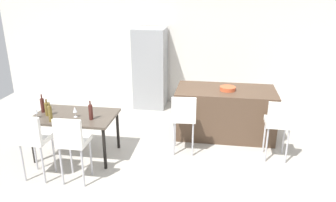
{
  "coord_description": "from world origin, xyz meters",
  "views": [
    {
      "loc": [
        0.38,
        -4.88,
        2.78
      ],
      "look_at": [
        -0.42,
        0.37,
        0.85
      ],
      "focal_mm": 34.7,
      "sensor_mm": 36.0,
      "label": 1
    }
  ],
  "objects_px": {
    "bar_chair_middle": "(279,121)",
    "wine_bottle_end": "(91,112)",
    "dining_table": "(75,119)",
    "dining_chair_near": "(33,137)",
    "fruit_bowl": "(228,89)",
    "wine_bottle_middle": "(47,109)",
    "kitchen_island": "(225,112)",
    "wine_bottle_right": "(50,113)",
    "wine_glass_left": "(36,111)",
    "bar_chair_left": "(184,115)",
    "dining_chair_far": "(72,139)",
    "refrigerator": "(150,68)",
    "wine_glass_far": "(75,110)",
    "wine_bottle_inner": "(43,105)"
  },
  "relations": [
    {
      "from": "bar_chair_middle",
      "to": "wine_bottle_end",
      "type": "relative_size",
      "value": 3.33
    },
    {
      "from": "bar_chair_middle",
      "to": "dining_table",
      "type": "distance_m",
      "value": 3.32
    },
    {
      "from": "dining_chair_near",
      "to": "fruit_bowl",
      "type": "height_order",
      "value": "dining_chair_near"
    },
    {
      "from": "dining_table",
      "to": "wine_bottle_middle",
      "type": "relative_size",
      "value": 4.7
    },
    {
      "from": "kitchen_island",
      "to": "wine_bottle_end",
      "type": "distance_m",
      "value": 2.54
    },
    {
      "from": "dining_table",
      "to": "wine_bottle_middle",
      "type": "xyz_separation_m",
      "value": [
        -0.43,
        -0.08,
        0.18
      ]
    },
    {
      "from": "bar_chair_middle",
      "to": "dining_table",
      "type": "xyz_separation_m",
      "value": [
        -3.3,
        -0.35,
        -0.03
      ]
    },
    {
      "from": "dining_table",
      "to": "wine_bottle_right",
      "type": "relative_size",
      "value": 4.15
    },
    {
      "from": "wine_bottle_middle",
      "to": "wine_glass_left",
      "type": "relative_size",
      "value": 1.63
    },
    {
      "from": "bar_chair_left",
      "to": "dining_chair_near",
      "type": "xyz_separation_m",
      "value": [
        -2.07,
        -1.13,
        0.0
      ]
    },
    {
      "from": "kitchen_island",
      "to": "dining_chair_near",
      "type": "relative_size",
      "value": 1.75
    },
    {
      "from": "bar_chair_middle",
      "to": "dining_chair_far",
      "type": "distance_m",
      "value": 3.21
    },
    {
      "from": "fruit_bowl",
      "to": "wine_glass_left",
      "type": "bearing_deg",
      "value": -155.97
    },
    {
      "from": "bar_chair_left",
      "to": "refrigerator",
      "type": "relative_size",
      "value": 0.57
    },
    {
      "from": "wine_bottle_end",
      "to": "refrigerator",
      "type": "distance_m",
      "value": 2.72
    },
    {
      "from": "wine_bottle_middle",
      "to": "fruit_bowl",
      "type": "distance_m",
      "value": 3.17
    },
    {
      "from": "wine_bottle_middle",
      "to": "refrigerator",
      "type": "bearing_deg",
      "value": 65.99
    },
    {
      "from": "dining_chair_near",
      "to": "fruit_bowl",
      "type": "bearing_deg",
      "value": 34.5
    },
    {
      "from": "dining_table",
      "to": "wine_bottle_middle",
      "type": "bearing_deg",
      "value": -169.14
    },
    {
      "from": "wine_bottle_end",
      "to": "fruit_bowl",
      "type": "bearing_deg",
      "value": 30.74
    },
    {
      "from": "dining_chair_far",
      "to": "dining_chair_near",
      "type": "bearing_deg",
      "value": 180.0
    },
    {
      "from": "dining_chair_far",
      "to": "wine_glass_far",
      "type": "xyz_separation_m",
      "value": [
        -0.25,
        0.7,
        0.17
      ]
    },
    {
      "from": "dining_table",
      "to": "wine_bottle_end",
      "type": "bearing_deg",
      "value": -21.46
    },
    {
      "from": "wine_glass_left",
      "to": "wine_glass_far",
      "type": "height_order",
      "value": "same"
    },
    {
      "from": "kitchen_island",
      "to": "wine_bottle_inner",
      "type": "height_order",
      "value": "wine_bottle_inner"
    },
    {
      "from": "kitchen_island",
      "to": "wine_bottle_right",
      "type": "bearing_deg",
      "value": -151.0
    },
    {
      "from": "dining_chair_far",
      "to": "wine_bottle_right",
      "type": "distance_m",
      "value": 0.75
    },
    {
      "from": "bar_chair_middle",
      "to": "refrigerator",
      "type": "height_order",
      "value": "refrigerator"
    },
    {
      "from": "dining_chair_far",
      "to": "wine_bottle_end",
      "type": "bearing_deg",
      "value": 86.46
    },
    {
      "from": "dining_table",
      "to": "refrigerator",
      "type": "height_order",
      "value": "refrigerator"
    },
    {
      "from": "bar_chair_left",
      "to": "dining_chair_far",
      "type": "relative_size",
      "value": 1.0
    },
    {
      "from": "kitchen_island",
      "to": "dining_table",
      "type": "xyz_separation_m",
      "value": [
        -2.47,
        -1.2,
        0.21
      ]
    },
    {
      "from": "wine_glass_left",
      "to": "fruit_bowl",
      "type": "bearing_deg",
      "value": 24.03
    },
    {
      "from": "dining_chair_near",
      "to": "dining_chair_far",
      "type": "xyz_separation_m",
      "value": [
        0.6,
        -0.0,
        0.0
      ]
    },
    {
      "from": "wine_bottle_right",
      "to": "wine_bottle_middle",
      "type": "bearing_deg",
      "value": 128.07
    },
    {
      "from": "dining_chair_near",
      "to": "wine_glass_left",
      "type": "relative_size",
      "value": 6.03
    },
    {
      "from": "fruit_bowl",
      "to": "dining_chair_far",
      "type": "bearing_deg",
      "value": -138.8
    },
    {
      "from": "dining_chair_near",
      "to": "fruit_bowl",
      "type": "xyz_separation_m",
      "value": [
        2.8,
        1.92,
        0.26
      ]
    },
    {
      "from": "kitchen_island",
      "to": "bar_chair_left",
      "type": "height_order",
      "value": "bar_chair_left"
    },
    {
      "from": "fruit_bowl",
      "to": "dining_chair_near",
      "type": "bearing_deg",
      "value": -145.5
    },
    {
      "from": "dining_chair_far",
      "to": "wine_glass_left",
      "type": "distance_m",
      "value": 1.04
    },
    {
      "from": "dining_table",
      "to": "dining_chair_far",
      "type": "bearing_deg",
      "value": -68.8
    },
    {
      "from": "dining_table",
      "to": "kitchen_island",
      "type": "bearing_deg",
      "value": 25.99
    },
    {
      "from": "dining_chair_near",
      "to": "dining_chair_far",
      "type": "height_order",
      "value": "same"
    },
    {
      "from": "refrigerator",
      "to": "fruit_bowl",
      "type": "distance_m",
      "value": 2.25
    },
    {
      "from": "dining_chair_far",
      "to": "wine_glass_left",
      "type": "height_order",
      "value": "dining_chair_far"
    },
    {
      "from": "wine_bottle_end",
      "to": "fruit_bowl",
      "type": "distance_m",
      "value": 2.51
    },
    {
      "from": "dining_chair_near",
      "to": "wine_bottle_inner",
      "type": "distance_m",
      "value": 0.88
    },
    {
      "from": "wine_bottle_middle",
      "to": "fruit_bowl",
      "type": "relative_size",
      "value": 0.99
    },
    {
      "from": "dining_table",
      "to": "bar_chair_middle",
      "type": "bearing_deg",
      "value": 6.1
    }
  ]
}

